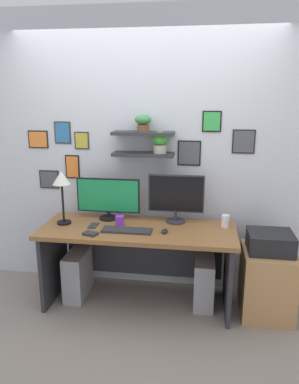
# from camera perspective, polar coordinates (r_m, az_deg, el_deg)

# --- Properties ---
(ground_plane) EXTENTS (8.00, 8.00, 0.00)m
(ground_plane) POSITION_cam_1_polar(r_m,az_deg,el_deg) (3.68, -1.73, -16.59)
(ground_plane) COLOR gray
(back_wall_assembly) EXTENTS (4.40, 0.24, 2.70)m
(back_wall_assembly) POSITION_cam_1_polar(r_m,az_deg,el_deg) (3.61, -0.70, 5.91)
(back_wall_assembly) COLOR silver
(back_wall_assembly) RESTS_ON ground
(desk) EXTENTS (1.76, 0.68, 0.75)m
(desk) POSITION_cam_1_polar(r_m,az_deg,el_deg) (3.47, -1.63, -8.42)
(desk) COLOR brown
(desk) RESTS_ON ground
(monitor_left) EXTENTS (0.61, 0.18, 0.40)m
(monitor_left) POSITION_cam_1_polar(r_m,az_deg,el_deg) (3.55, -6.41, -0.85)
(monitor_left) COLOR black
(monitor_left) RESTS_ON desk
(monitor_right) EXTENTS (0.52, 0.18, 0.45)m
(monitor_right) POSITION_cam_1_polar(r_m,az_deg,el_deg) (3.43, 4.13, -0.69)
(monitor_right) COLOR #2D2D33
(monitor_right) RESTS_ON desk
(keyboard) EXTENTS (0.44, 0.14, 0.02)m
(keyboard) POSITION_cam_1_polar(r_m,az_deg,el_deg) (3.26, -3.52, -5.94)
(keyboard) COLOR #2D2D33
(keyboard) RESTS_ON desk
(computer_mouse) EXTENTS (0.06, 0.09, 0.03)m
(computer_mouse) POSITION_cam_1_polar(r_m,az_deg,el_deg) (3.23, 2.35, -6.05)
(computer_mouse) COLOR black
(computer_mouse) RESTS_ON desk
(desk_lamp) EXTENTS (0.16, 0.16, 0.50)m
(desk_lamp) POSITION_cam_1_polar(r_m,az_deg,el_deg) (3.44, -13.42, 1.36)
(desk_lamp) COLOR black
(desk_lamp) RESTS_ON desk
(cell_phone) EXTENTS (0.07, 0.14, 0.01)m
(cell_phone) POSITION_cam_1_polar(r_m,az_deg,el_deg) (3.43, -8.69, -5.15)
(cell_phone) COLOR #2D2D33
(cell_phone) RESTS_ON desk
(coffee_mug) EXTENTS (0.08, 0.08, 0.09)m
(coffee_mug) POSITION_cam_1_polar(r_m,az_deg,el_deg) (3.41, -4.63, -4.42)
(coffee_mug) COLOR purple
(coffee_mug) RESTS_ON desk
(scissors_tray) EXTENTS (0.14, 0.11, 0.02)m
(scissors_tray) POSITION_cam_1_polar(r_m,az_deg,el_deg) (3.22, -9.12, -6.37)
(scissors_tray) COLOR #2D2D33
(scissors_tray) RESTS_ON desk
(water_cup) EXTENTS (0.07, 0.07, 0.11)m
(water_cup) POSITION_cam_1_polar(r_m,az_deg,el_deg) (3.43, 11.63, -4.40)
(water_cup) COLOR white
(water_cup) RESTS_ON desk
(drawer_cabinet) EXTENTS (0.44, 0.50, 0.60)m
(drawer_cabinet) POSITION_cam_1_polar(r_m,az_deg,el_deg) (3.53, 17.64, -13.16)
(drawer_cabinet) COLOR tan
(drawer_cabinet) RESTS_ON ground
(printer) EXTENTS (0.38, 0.34, 0.17)m
(printer) POSITION_cam_1_polar(r_m,az_deg,el_deg) (3.37, 18.15, -7.36)
(printer) COLOR black
(printer) RESTS_ON drawer_cabinet
(computer_tower_left) EXTENTS (0.18, 0.40, 0.45)m
(computer_tower_left) POSITION_cam_1_polar(r_m,az_deg,el_deg) (3.74, -11.03, -12.36)
(computer_tower_left) COLOR #99999E
(computer_tower_left) RESTS_ON ground
(computer_tower_right) EXTENTS (0.18, 0.40, 0.45)m
(computer_tower_right) POSITION_cam_1_polar(r_m,az_deg,el_deg) (3.58, 8.42, -13.49)
(computer_tower_right) COLOR #99999E
(computer_tower_right) RESTS_ON ground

